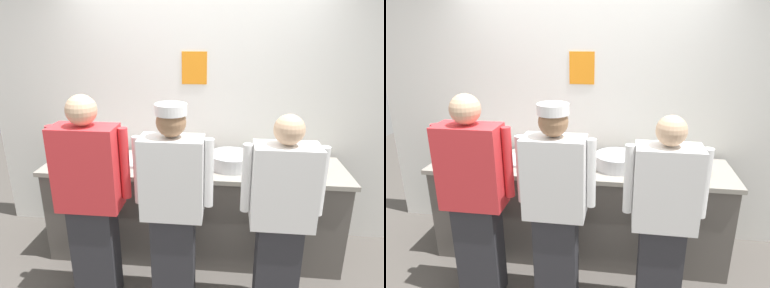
{
  "view_description": "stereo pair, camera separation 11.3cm",
  "coord_description": "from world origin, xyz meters",
  "views": [
    {
      "loc": [
        0.29,
        -2.5,
        2.09
      ],
      "look_at": [
        -0.01,
        0.38,
        1.11
      ],
      "focal_mm": 31.52,
      "sensor_mm": 36.0,
      "label": 1
    },
    {
      "loc": [
        0.4,
        -2.49,
        2.09
      ],
      "look_at": [
        -0.01,
        0.38,
        1.11
      ],
      "focal_mm": 31.52,
      "sensor_mm": 36.0,
      "label": 2
    }
  ],
  "objects": [
    {
      "name": "plate_stack_front",
      "position": [
        -0.92,
        0.47,
        0.95
      ],
      "size": [
        0.25,
        0.25,
        0.07
      ],
      "color": "white",
      "rests_on": "prep_counter"
    },
    {
      "name": "plate_stack_rear",
      "position": [
        -0.04,
        0.44,
        0.94
      ],
      "size": [
        0.2,
        0.2,
        0.05
      ],
      "color": "white",
      "rests_on": "prep_counter"
    },
    {
      "name": "ramekin_orange_sauce",
      "position": [
        0.88,
        0.24,
        0.94
      ],
      "size": [
        0.08,
        0.08,
        0.04
      ],
      "color": "white",
      "rests_on": "prep_counter"
    },
    {
      "name": "squeeze_bottle_primary",
      "position": [
        0.99,
        0.22,
        1.0
      ],
      "size": [
        0.05,
        0.05,
        0.19
      ],
      "color": "#56A333",
      "rests_on": "prep_counter"
    },
    {
      "name": "deli_cup",
      "position": [
        0.91,
        0.49,
        0.96
      ],
      "size": [
        0.09,
        0.09,
        0.09
      ],
      "primitive_type": "cylinder",
      "color": "white",
      "rests_on": "prep_counter"
    },
    {
      "name": "ground_plane",
      "position": [
        0.0,
        0.0,
        0.0
      ],
      "size": [
        9.0,
        9.0,
        0.0
      ],
      "primitive_type": "plane",
      "color": "#514C47"
    },
    {
      "name": "ramekin_yellow_sauce",
      "position": [
        0.03,
        0.18,
        0.94
      ],
      "size": [
        0.09,
        0.09,
        0.04
      ],
      "color": "white",
      "rests_on": "prep_counter"
    },
    {
      "name": "chefs_knife",
      "position": [
        0.92,
        0.35,
        0.92
      ],
      "size": [
        0.28,
        0.03,
        0.02
      ],
      "color": "#B7BABF",
      "rests_on": "prep_counter"
    },
    {
      "name": "sheet_tray",
      "position": [
        -0.45,
        0.35,
        0.93
      ],
      "size": [
        0.48,
        0.32,
        0.02
      ],
      "primitive_type": "cube",
      "rotation": [
        0.0,
        0.0,
        0.01
      ],
      "color": "#B7BABF",
      "rests_on": "prep_counter"
    },
    {
      "name": "chef_near_left",
      "position": [
        -0.71,
        -0.32,
        0.89
      ],
      "size": [
        0.61,
        0.24,
        1.68
      ],
      "color": "#2D2D33",
      "rests_on": "ground"
    },
    {
      "name": "squeeze_bottle_secondary",
      "position": [
        1.1,
        0.28,
        1.01
      ],
      "size": [
        0.06,
        0.06,
        0.2
      ],
      "color": "orange",
      "rests_on": "prep_counter"
    },
    {
      "name": "wall_back",
      "position": [
        -0.0,
        0.81,
        1.36
      ],
      "size": [
        4.28,
        0.11,
        2.73
      ],
      "color": "white",
      "rests_on": "ground"
    },
    {
      "name": "chef_far_right",
      "position": [
        0.7,
        -0.33,
        0.83
      ],
      "size": [
        0.58,
        0.24,
        1.57
      ],
      "color": "#2D2D33",
      "rests_on": "ground"
    },
    {
      "name": "mixing_bowl_steel",
      "position": [
        0.34,
        0.34,
        0.98
      ],
      "size": [
        0.4,
        0.4,
        0.13
      ],
      "primitive_type": "cylinder",
      "color": "#B7BABF",
      "rests_on": "prep_counter"
    },
    {
      "name": "squeeze_bottle_spare",
      "position": [
        -1.12,
        0.17,
        1.0
      ],
      "size": [
        0.06,
        0.06,
        0.18
      ],
      "color": "#56A333",
      "rests_on": "prep_counter"
    },
    {
      "name": "prep_counter",
      "position": [
        0.0,
        0.35,
        0.46
      ],
      "size": [
        2.73,
        0.66,
        0.92
      ],
      "color": "#56514C",
      "rests_on": "ground"
    },
    {
      "name": "chef_center",
      "position": [
        -0.08,
        -0.31,
        0.87
      ],
      "size": [
        0.59,
        0.24,
        1.62
      ],
      "color": "#2D2D33",
      "rests_on": "ground"
    }
  ]
}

